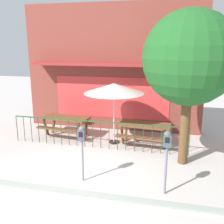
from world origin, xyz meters
name	(u,v)px	position (x,y,z in m)	size (l,w,h in m)	color
ground	(77,174)	(0.00, 0.00, 0.00)	(40.00, 40.00, 0.00)	#B6AEAA
pub_storefront	(113,68)	(0.00, 4.37, 2.53)	(7.31, 1.26, 5.08)	#572814
patio_fence_front	(97,130)	(0.00, 1.96, 0.66)	(6.16, 0.04, 0.97)	#264929
picnic_table_left	(66,121)	(-1.50, 2.84, 0.61)	(1.96, 1.58, 0.79)	brown
picnic_table_right	(145,128)	(1.57, 2.65, 0.61)	(1.89, 1.48, 0.79)	brown
patio_umbrella	(114,89)	(0.48, 2.57, 2.00)	(2.11, 2.11, 2.19)	black
parking_meter_near	(82,139)	(0.29, -0.29, 1.16)	(0.18, 0.17, 1.50)	gray
parking_meter_far	(167,146)	(2.41, -0.43, 1.23)	(0.18, 0.17, 1.59)	slate
street_tree	(190,59)	(2.87, 1.41, 3.11)	(2.64, 2.64, 4.45)	brown
curb_edge	(63,192)	(0.00, -0.92, 0.00)	(10.23, 0.20, 0.11)	gray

